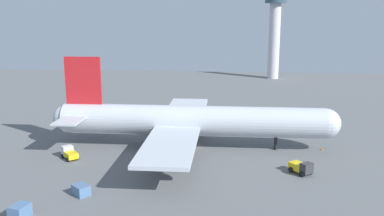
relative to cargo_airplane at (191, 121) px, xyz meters
The scene contains 8 objects.
ground_plane 6.00m from the cargo_airplane, ahead, with size 251.38×251.38×0.00m, color slate.
cargo_airplane is the anchor object (origin of this frame).
baggage_tug 26.08m from the cargo_airplane, 32.63° to the right, with size 4.29×4.70×2.44m.
pushback_tractor 26.30m from the cargo_airplane, 158.79° to the right, with size 4.50×4.72×2.34m.
cargo_container_fore 41.12m from the cargo_airplane, 122.05° to the right, with size 2.72×3.21×1.96m.
cargo_container_aft 31.05m from the cargo_airplane, 120.45° to the right, with size 3.43×3.37×1.73m.
safety_cone_nose 29.02m from the cargo_airplane, ahead, with size 0.40×0.40×0.57m, color orange.
control_tower 110.54m from the cargo_airplane, 75.01° to the left, with size 9.61×9.61×38.04m.
Camera 1 is at (7.74, -87.03, 28.53)m, focal length 38.75 mm.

